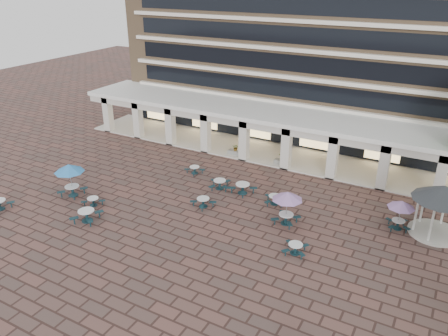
{
  "coord_description": "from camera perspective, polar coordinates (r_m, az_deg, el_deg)",
  "views": [
    {
      "loc": [
        14.77,
        -22.15,
        16.47
      ],
      "look_at": [
        0.9,
        3.0,
        3.47
      ],
      "focal_mm": 35.0,
      "sensor_mm": 36.0,
      "label": 1
    }
  ],
  "objects": [
    {
      "name": "picnic_table_1",
      "position": [
        32.98,
        -17.52,
        -5.83
      ],
      "size": [
        2.25,
        2.25,
        0.87
      ],
      "rotation": [
        0.0,
        0.0,
        0.25
      ],
      "color": "#122F36",
      "rests_on": "ground"
    },
    {
      "name": "ground",
      "position": [
        31.31,
        -4.14,
        -7.46
      ],
      "size": [
        120.0,
        120.0,
        0.0
      ],
      "primitive_type": "plane",
      "color": "brown",
      "rests_on": "ground"
    },
    {
      "name": "retail_arcade",
      "position": [
        42.01,
        6.74,
        5.47
      ],
      "size": [
        42.0,
        6.6,
        4.4
      ],
      "color": "white",
      "rests_on": "ground"
    },
    {
      "name": "picnic_table_7",
      "position": [
        28.55,
        9.31,
        -10.24
      ],
      "size": [
        1.69,
        1.69,
        0.69
      ],
      "rotation": [
        0.0,
        0.0,
        0.13
      ],
      "color": "#122F36",
      "rests_on": "ground"
    },
    {
      "name": "picnic_table_9",
      "position": [
        36.04,
        -0.57,
        -2.03
      ],
      "size": [
        2.1,
        2.1,
        0.77
      ],
      "rotation": [
        0.0,
        0.0,
        0.39
      ],
      "color": "#122F36",
      "rests_on": "ground"
    },
    {
      "name": "apartment_building",
      "position": [
        50.01,
        12.31,
        19.39
      ],
      "size": [
        40.0,
        15.5,
        25.2
      ],
      "color": "#8F7051",
      "rests_on": "ground"
    },
    {
      "name": "gazebo",
      "position": [
        32.33,
        26.6,
        -3.58
      ],
      "size": [
        3.9,
        3.9,
        3.63
      ],
      "rotation": [
        0.0,
        0.0,
        0.33
      ],
      "color": "beige",
      "rests_on": "ground"
    },
    {
      "name": "picnic_table_12",
      "position": [
        35.29,
        2.44,
        -2.57
      ],
      "size": [
        2.24,
        2.24,
        0.85
      ],
      "rotation": [
        0.0,
        0.0,
        -0.3
      ],
      "color": "#122F36",
      "rests_on": "ground"
    },
    {
      "name": "picnic_table_13",
      "position": [
        33.95,
        6.64,
        -4.03
      ],
      "size": [
        1.93,
        1.93,
        0.71
      ],
      "rotation": [
        0.0,
        0.0,
        0.37
      ],
      "color": "#122F36",
      "rests_on": "ground"
    },
    {
      "name": "planter_right",
      "position": [
        40.71,
        7.63,
        1.0
      ],
      "size": [
        1.5,
        0.68,
        1.24
      ],
      "color": "gray",
      "rests_on": "ground"
    },
    {
      "name": "picnic_table_4",
      "position": [
        36.22,
        -19.57,
        -0.17
      ],
      "size": [
        2.34,
        2.34,
        2.71
      ],
      "rotation": [
        0.0,
        0.0,
        0.12
      ],
      "color": "#122F36",
      "rests_on": "ground"
    },
    {
      "name": "planter_left",
      "position": [
        42.56,
        1.53,
        2.19
      ],
      "size": [
        1.5,
        0.6,
        1.15
      ],
      "color": "gray",
      "rests_on": "ground"
    },
    {
      "name": "picnic_table_6",
      "position": [
        30.68,
        8.28,
        -3.78
      ],
      "size": [
        2.18,
        2.18,
        2.52
      ],
      "rotation": [
        0.0,
        0.0,
        -0.1
      ],
      "color": "#122F36",
      "rests_on": "ground"
    },
    {
      "name": "picnic_table_10",
      "position": [
        33.38,
        -2.74,
        -4.4
      ],
      "size": [
        1.95,
        1.95,
        0.72
      ],
      "rotation": [
        0.0,
        0.0,
        -0.36
      ],
      "color": "#122F36",
      "rests_on": "ground"
    },
    {
      "name": "picnic_table_11",
      "position": [
        32.28,
        22.16,
        -4.55
      ],
      "size": [
        1.88,
        1.88,
        2.18
      ],
      "rotation": [
        0.0,
        0.0,
        0.32
      ],
      "color": "#122F36",
      "rests_on": "ground"
    },
    {
      "name": "picnic_table_5",
      "position": [
        34.99,
        -16.73,
        -4.15
      ],
      "size": [
        1.59,
        1.59,
        0.65
      ],
      "rotation": [
        0.0,
        0.0,
        -0.14
      ],
      "color": "#122F36",
      "rests_on": "ground"
    },
    {
      "name": "picnic_table_8",
      "position": [
        38.84,
        -3.87,
        -0.17
      ],
      "size": [
        1.77,
        1.77,
        0.66
      ],
      "rotation": [
        0.0,
        0.0,
        -0.36
      ],
      "color": "#122F36",
      "rests_on": "ground"
    }
  ]
}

